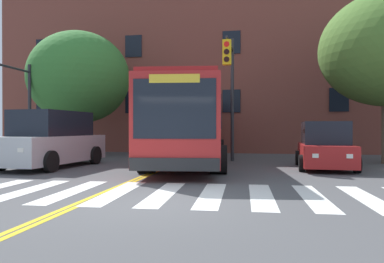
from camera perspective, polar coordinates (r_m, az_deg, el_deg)
ground_plane at (r=7.89m, az=-6.37°, el=-10.66°), size 120.00×120.00×0.00m
crosswalk at (r=8.77m, az=-0.71°, el=-9.50°), size 13.03×3.83×0.01m
lane_line_yellow_inner at (r=22.83m, az=0.72°, el=-3.37°), size 0.12×36.00×0.01m
lane_line_yellow_outer at (r=22.81m, az=1.12°, el=-3.37°), size 0.12×36.00×0.01m
city_bus at (r=16.39m, az=-0.23°, el=1.35°), size 3.84×12.61×3.28m
car_silver_near_lane at (r=15.75m, az=-20.53°, el=-1.31°), size 2.54×5.24×2.21m
car_red_far_lane at (r=15.08m, az=19.57°, el=-2.25°), size 2.19×4.13×1.79m
traffic_light_far_corner at (r=18.86m, az=-26.37°, el=5.54°), size 0.34×3.97×4.70m
traffic_light_overhead at (r=16.73m, az=5.85°, el=8.11°), size 0.35×2.84×5.74m
street_tree_curbside_small at (r=21.86m, az=-16.79°, el=7.87°), size 6.73×6.88×6.89m
building_facade at (r=27.82m, az=6.63°, el=10.63°), size 31.42×8.68×12.87m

